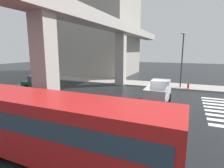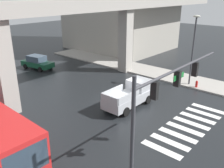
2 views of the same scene
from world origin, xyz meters
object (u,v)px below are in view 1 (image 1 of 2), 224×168
pickup_truck (159,93)px  fire_hydrant (188,86)px  sedan_dark_green (39,82)px  city_bus (57,125)px  street_lamp_near_corner (182,54)px

pickup_truck → fire_hydrant: pickup_truck is taller
pickup_truck → sedan_dark_green: (0.83, 15.71, -0.14)m
city_bus → fire_hydrant: (18.84, -5.50, -1.29)m
sedan_dark_green → fire_hydrant: (6.80, -18.36, -0.42)m
pickup_truck → city_bus: size_ratio=0.47×
sedan_dark_green → pickup_truck: bearing=-93.0°
pickup_truck → street_lamp_near_corner: street_lamp_near_corner is taller
city_bus → sedan_dark_green: 17.64m
pickup_truck → sedan_dark_green: bearing=87.0°
city_bus → sedan_dark_green: bearing=46.9°
city_bus → street_lamp_near_corner: 19.96m
city_bus → sedan_dark_green: size_ratio=2.39×
fire_hydrant → pickup_truck: bearing=160.9°
city_bus → sedan_dark_green: city_bus is taller
pickup_truck → street_lamp_near_corner: size_ratio=0.70×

